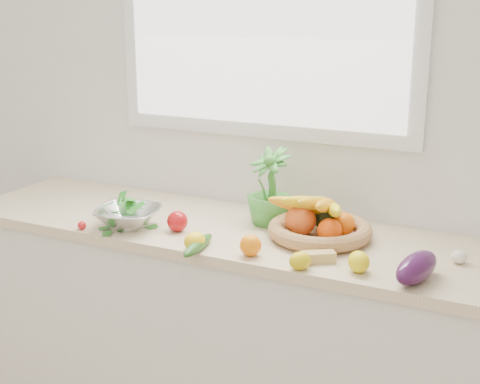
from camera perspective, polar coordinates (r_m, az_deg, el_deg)
The scene contains 18 objects.
back_wall at distance 2.73m, azimuth 2.06°, elevation 7.87°, with size 4.50×0.02×2.70m, color white.
counter_cabinet at distance 2.76m, azimuth -0.76°, elevation -12.24°, with size 2.20×0.58×0.86m, color silver.
countertop at distance 2.58m, azimuth -0.80°, elevation -3.39°, with size 2.24×0.62×0.04m, color beige.
orange_loose at distance 2.27m, azimuth 0.90°, elevation -4.57°, with size 0.07×0.07×0.07m, color orange.
lemon_a at distance 2.33m, azimuth -3.90°, elevation -4.22°, with size 0.07×0.08×0.07m, color yellow.
lemon_b at distance 2.17m, azimuth 5.15°, elevation -5.87°, with size 0.06×0.07×0.06m, color #D3B90B.
lemon_c at distance 2.17m, azimuth 10.10°, elevation -5.88°, with size 0.07×0.09×0.07m, color yellow.
apple at distance 2.52m, azimuth -5.37°, elevation -2.51°, with size 0.08×0.08×0.08m, color #A80D11.
ginger at distance 2.24m, azimuth 6.70°, elevation -5.54°, with size 0.11×0.05×0.04m, color tan.
garlic_a at distance 2.40m, azimuth 7.91°, elevation -3.88°, with size 0.06×0.06×0.05m, color beige.
garlic_b at distance 2.33m, azimuth 18.19°, elevation -5.29°, with size 0.05×0.05×0.04m, color white.
garlic_c at distance 2.36m, azimuth 0.94°, elevation -4.18°, with size 0.05×0.05×0.04m, color silver.
eggplant at distance 2.14m, azimuth 14.84°, elevation -6.25°, with size 0.09×0.23×0.09m, color #37103B.
cucumber at distance 2.32m, azimuth -3.59°, elevation -4.55°, with size 0.04×0.23×0.04m, color #2C5819.
radish at distance 2.60m, azimuth -13.35°, elevation -2.79°, with size 0.03×0.03×0.03m, color red.
potted_herb at distance 2.57m, azimuth 2.52°, elevation 0.33°, with size 0.18×0.18×0.32m, color #419235.
fruit_basket at distance 2.45m, azimuth 6.77°, elevation -2.75°, with size 0.46×0.46×0.19m.
colander_with_spinach at distance 2.57m, azimuth -9.53°, elevation -1.69°, with size 0.29×0.29×0.12m.
Camera 1 is at (1.11, -0.21, 1.73)m, focal length 50.00 mm.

